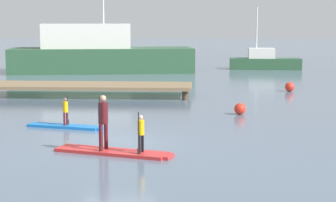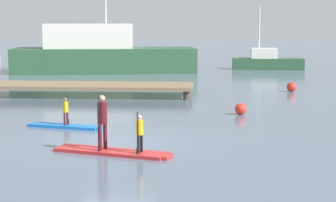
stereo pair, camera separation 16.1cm
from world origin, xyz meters
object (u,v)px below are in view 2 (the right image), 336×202
at_px(mooring_buoy_far, 241,109).
at_px(trawler_grey_distant, 267,61).
at_px(paddleboard_near, 66,126).
at_px(fishing_boat_white_large, 101,54).
at_px(paddler_child_solo, 66,110).
at_px(mooring_buoy_mid, 291,87).
at_px(paddler_adult, 102,118).
at_px(paddler_child_front, 140,132).
at_px(paddleboard_far, 113,152).

bearing_deg(mooring_buoy_far, trawler_grey_distant, 82.14).
height_order(paddleboard_near, mooring_buoy_far, mooring_buoy_far).
bearing_deg(fishing_boat_white_large, paddleboard_near, -82.47).
bearing_deg(paddler_child_solo, mooring_buoy_mid, 50.63).
bearing_deg(mooring_buoy_mid, paddler_child_solo, -129.37).
bearing_deg(fishing_boat_white_large, mooring_buoy_far, -64.41).
relative_size(paddler_adult, paddler_child_front, 1.33).
height_order(paddler_child_solo, paddler_adult, paddler_adult).
bearing_deg(mooring_buoy_far, mooring_buoy_mid, 69.04).
bearing_deg(paddler_child_front, paddleboard_far, 162.50).
bearing_deg(fishing_boat_white_large, paddler_child_front, -77.20).
xyz_separation_m(paddler_child_solo, trawler_grey_distant, (10.14, 28.16, -0.01)).
distance_m(paddleboard_near, paddler_adult, 4.80).
bearing_deg(paddleboard_near, fishing_boat_white_large, 97.53).
distance_m(paddleboard_near, trawler_grey_distant, 29.95).
distance_m(paddleboard_near, mooring_buoy_mid, 15.90).
height_order(paddler_child_solo, paddleboard_far, paddler_child_solo).
height_order(paddleboard_far, mooring_buoy_far, mooring_buoy_far).
height_order(trawler_grey_distant, mooring_buoy_mid, trawler_grey_distant).
xyz_separation_m(paddler_adult, paddler_child_front, (1.19, -0.36, -0.32)).
bearing_deg(mooring_buoy_mid, trawler_grey_distant, 89.76).
distance_m(paddleboard_near, mooring_buoy_far, 7.67).
bearing_deg(paddler_child_solo, paddler_adult, -62.58).
height_order(paddler_child_solo, fishing_boat_white_large, fishing_boat_white_large).
height_order(paddleboard_near, trawler_grey_distant, trawler_grey_distant).
distance_m(paddler_adult, mooring_buoy_mid, 18.28).
relative_size(paddler_child_solo, paddleboard_far, 0.30).
relative_size(trawler_grey_distant, mooring_buoy_mid, 10.81).
bearing_deg(paddler_adult, trawler_grey_distant, 76.15).
bearing_deg(paddler_child_solo, fishing_boat_white_large, 97.53).
height_order(paddleboard_far, trawler_grey_distant, trawler_grey_distant).
bearing_deg(trawler_grey_distant, mooring_buoy_far, -97.86).
relative_size(paddleboard_near, trawler_grey_distant, 0.52).
relative_size(paddleboard_near, mooring_buoy_far, 6.13).
distance_m(paddleboard_far, trawler_grey_distant, 33.32).
xyz_separation_m(paddleboard_far, mooring_buoy_far, (4.26, 7.88, 0.20)).
xyz_separation_m(paddleboard_near, paddler_adult, (2.17, -4.16, 1.01)).
relative_size(paddler_child_front, fishing_boat_white_large, 0.09).
bearing_deg(fishing_boat_white_large, paddler_adult, -79.32).
xyz_separation_m(paddler_child_front, mooring_buoy_mid, (6.72, 16.82, -0.47)).
distance_m(paddler_child_front, mooring_buoy_far, 8.85).
bearing_deg(paddler_child_solo, mooring_buoy_far, 28.14).
xyz_separation_m(fishing_boat_white_large, mooring_buoy_far, (9.99, -20.87, -1.16)).
height_order(paddler_adult, fishing_boat_white_large, fishing_boat_white_large).
xyz_separation_m(paddler_adult, trawler_grey_distant, (7.97, 32.34, -0.39)).
distance_m(paddleboard_near, paddler_child_solo, 0.63).
xyz_separation_m(paddler_child_solo, paddler_adult, (2.17, -4.18, 0.38)).
bearing_deg(paddler_adult, mooring_buoy_mid, 64.34).
distance_m(paddleboard_far, paddler_child_front, 1.14).
xyz_separation_m(paddler_child_front, trawler_grey_distant, (6.78, 32.70, -0.07)).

